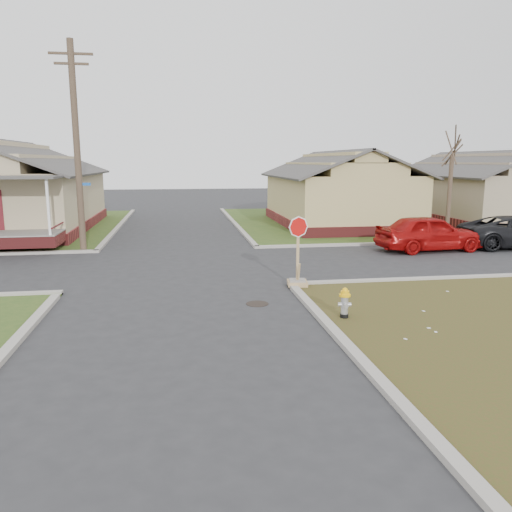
{
  "coord_description": "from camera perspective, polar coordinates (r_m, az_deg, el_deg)",
  "views": [
    {
      "loc": [
        0.07,
        -13.99,
        3.99
      ],
      "look_at": [
        2.4,
        1.0,
        1.1
      ],
      "focal_mm": 35.0,
      "sensor_mm": 36.0,
      "label": 1
    }
  ],
  "objects": [
    {
      "name": "tree_mid_right",
      "position": [
        27.98,
        21.21,
        6.29
      ],
      "size": [
        0.22,
        0.22,
        4.2
      ],
      "primitive_type": "cylinder",
      "color": "#3A2A21",
      "rests_on": "verge_far_right"
    },
    {
      "name": "manhole",
      "position": [
        14.23,
        0.15,
        -5.48
      ],
      "size": [
        0.64,
        0.64,
        0.01
      ],
      "primitive_type": "cylinder",
      "color": "black",
      "rests_on": "ground"
    },
    {
      "name": "verge_far_right",
      "position": [
        38.99,
        25.54,
        3.9
      ],
      "size": [
        37.0,
        19.0,
        0.05
      ],
      "primitive_type": "cube",
      "color": "#2F4C1B",
      "rests_on": "ground"
    },
    {
      "name": "corner_house",
      "position": [
        32.33,
        -27.14,
        6.58
      ],
      "size": [
        10.1,
        15.5,
        5.3
      ],
      "color": "maroon",
      "rests_on": "ground"
    },
    {
      "name": "curbs",
      "position": [
        19.41,
        -8.83,
        -1.21
      ],
      "size": [
        80.0,
        40.0,
        0.12
      ],
      "primitive_type": null,
      "color": "#A29C93",
      "rests_on": "ground"
    },
    {
      "name": "ground",
      "position": [
        14.55,
        -8.79,
        -5.26
      ],
      "size": [
        120.0,
        120.0,
        0.0
      ],
      "primitive_type": "plane",
      "color": "#2A2A2C",
      "rests_on": "ground"
    },
    {
      "name": "fire_hydrant",
      "position": [
        12.96,
        10.1,
        -5.1
      ],
      "size": [
        0.29,
        0.29,
        0.79
      ],
      "rotation": [
        0.0,
        0.0,
        -0.21
      ],
      "color": "black",
      "rests_on": "ground"
    },
    {
      "name": "side_house_yellow",
      "position": [
        32.12,
        9.29,
        7.43
      ],
      "size": [
        7.6,
        11.6,
        4.7
      ],
      "color": "maroon",
      "rests_on": "ground"
    },
    {
      "name": "stop_sign",
      "position": [
        16.04,
        4.77,
        -1.69
      ],
      "size": [
        0.64,
        0.62,
        2.25
      ],
      "rotation": [
        0.0,
        0.0,
        -0.13
      ],
      "color": "tan",
      "rests_on": "ground"
    },
    {
      "name": "side_house_tan",
      "position": [
        36.47,
        24.52,
        7.0
      ],
      "size": [
        7.6,
        11.6,
        4.7
      ],
      "color": "maroon",
      "rests_on": "ground"
    },
    {
      "name": "red_sedan",
      "position": [
        23.79,
        19.2,
        2.52
      ],
      "size": [
        4.91,
        2.25,
        1.63
      ],
      "primitive_type": "imported",
      "rotation": [
        0.0,
        0.0,
        1.64
      ],
      "color": "#A20C0B",
      "rests_on": "ground"
    },
    {
      "name": "utility_pole",
      "position": [
        23.3,
        -19.81,
        11.82
      ],
      "size": [
        1.8,
        0.28,
        9.0
      ],
      "color": "#3A2A21",
      "rests_on": "ground"
    }
  ]
}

